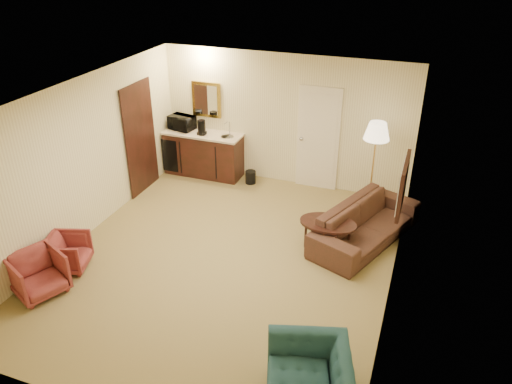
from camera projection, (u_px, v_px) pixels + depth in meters
ground at (226, 259)px, 7.83m from camera, size 6.00×6.00×0.00m
room_walls at (236, 140)px, 7.70m from camera, size 5.02×6.01×2.61m
wetbar_cabinet at (204, 154)px, 10.38m from camera, size 1.64×0.58×0.92m
sofa at (366, 218)px, 8.11m from camera, size 1.41×2.28×0.86m
teal_armchair at (309, 374)px, 5.24m from camera, size 0.93×1.17×0.89m
rose_chair_near at (68, 251)px, 7.51m from camera, size 0.69×0.72×0.59m
rose_chair_far at (38, 272)px, 6.97m from camera, size 0.84×0.86×0.68m
coffee_table at (327, 236)px, 7.95m from camera, size 1.08×0.93×0.52m
floor_lamp at (373, 167)px, 8.86m from camera, size 0.51×0.51×1.70m
waste_bin at (251, 177)px, 10.15m from camera, size 0.21×0.21×0.26m
microwave at (182, 121)px, 10.29m from camera, size 0.56×0.38×0.35m
coffee_maker at (202, 127)px, 10.03m from camera, size 0.17×0.17×0.30m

